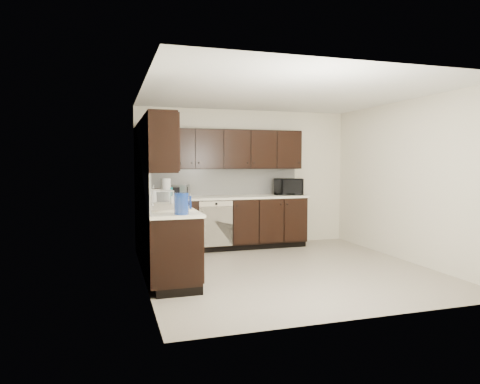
% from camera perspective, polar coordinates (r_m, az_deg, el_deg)
% --- Properties ---
extents(floor, '(4.00, 4.00, 0.00)m').
position_cam_1_polar(floor, '(6.27, 6.30, -10.26)').
color(floor, '#A79C8A').
rests_on(floor, ground).
extents(ceiling, '(4.00, 4.00, 0.00)m').
position_cam_1_polar(ceiling, '(6.15, 6.48, 12.94)').
color(ceiling, white).
rests_on(ceiling, wall_back).
extents(wall_back, '(4.00, 0.02, 2.50)m').
position_cam_1_polar(wall_back, '(7.96, 0.65, 1.90)').
color(wall_back, beige).
rests_on(wall_back, floor).
extents(wall_left, '(0.02, 4.00, 2.50)m').
position_cam_1_polar(wall_left, '(5.60, -12.75, 0.92)').
color(wall_left, beige).
rests_on(wall_left, floor).
extents(wall_right, '(0.02, 4.00, 2.50)m').
position_cam_1_polar(wall_right, '(7.12, 21.33, 1.38)').
color(wall_right, beige).
rests_on(wall_right, floor).
extents(wall_front, '(4.00, 0.02, 2.50)m').
position_cam_1_polar(wall_front, '(4.33, 16.99, -0.04)').
color(wall_front, beige).
rests_on(wall_front, floor).
extents(lower_cabinets, '(3.00, 2.80, 0.90)m').
position_cam_1_polar(lower_cabinets, '(6.92, -5.09, -5.39)').
color(lower_cabinets, black).
rests_on(lower_cabinets, floor).
extents(countertop, '(3.03, 2.83, 0.04)m').
position_cam_1_polar(countertop, '(6.86, -5.13, -1.22)').
color(countertop, white).
rests_on(countertop, lower_cabinets).
extents(backsplash, '(3.00, 2.80, 0.48)m').
position_cam_1_polar(backsplash, '(7.01, -7.17, 1.01)').
color(backsplash, silver).
rests_on(backsplash, countertop).
extents(upper_cabinets, '(3.00, 2.80, 0.70)m').
position_cam_1_polar(upper_cabinets, '(6.91, -6.10, 5.87)').
color(upper_cabinets, black).
rests_on(upper_cabinets, wall_back).
extents(dishwasher, '(0.58, 0.04, 0.78)m').
position_cam_1_polar(dishwasher, '(7.26, -3.21, -3.88)').
color(dishwasher, beige).
rests_on(dishwasher, lower_cabinets).
extents(sink, '(0.54, 0.82, 0.42)m').
position_cam_1_polar(sink, '(5.65, -9.45, -2.77)').
color(sink, beige).
rests_on(sink, countertop).
extents(microwave, '(0.63, 0.53, 0.30)m').
position_cam_1_polar(microwave, '(7.95, 6.46, 0.70)').
color(microwave, black).
rests_on(microwave, countertop).
extents(soap_bottle_a, '(0.08, 0.08, 0.17)m').
position_cam_1_polar(soap_bottle_a, '(6.14, -8.85, -0.86)').
color(soap_bottle_a, gray).
rests_on(soap_bottle_a, countertop).
extents(soap_bottle_b, '(0.12, 0.12, 0.27)m').
position_cam_1_polar(soap_bottle_b, '(6.46, -11.49, -0.23)').
color(soap_bottle_b, gray).
rests_on(soap_bottle_b, countertop).
extents(toaster_oven, '(0.42, 0.38, 0.22)m').
position_cam_1_polar(toaster_oven, '(7.45, -8.21, 0.17)').
color(toaster_oven, '#B5B5B8').
rests_on(toaster_oven, countertop).
extents(storage_bin, '(0.48, 0.42, 0.16)m').
position_cam_1_polar(storage_bin, '(6.73, -10.76, -0.52)').
color(storage_bin, white).
rests_on(storage_bin, countertop).
extents(blue_pitcher, '(0.22, 0.22, 0.25)m').
position_cam_1_polar(blue_pitcher, '(4.96, -7.82, -1.56)').
color(blue_pitcher, navy).
rests_on(blue_pitcher, countertop).
extents(teal_tumbler, '(0.10, 0.10, 0.19)m').
position_cam_1_polar(teal_tumbler, '(7.01, -9.32, -0.18)').
color(teal_tumbler, '#0D8F93').
rests_on(teal_tumbler, countertop).
extents(paper_towel_roll, '(0.19, 0.19, 0.34)m').
position_cam_1_polar(paper_towel_roll, '(6.99, -9.86, 0.39)').
color(paper_towel_roll, silver).
rests_on(paper_towel_roll, countertop).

